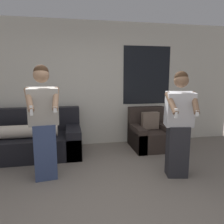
{
  "coord_description": "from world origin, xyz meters",
  "views": [
    {
      "loc": [
        -0.44,
        -2.22,
        1.56
      ],
      "look_at": [
        0.18,
        0.9,
        1.02
      ],
      "focal_mm": 35.0,
      "sensor_mm": 36.0,
      "label": 1
    }
  ],
  "objects": [
    {
      "name": "couch",
      "position": [
        -1.2,
        2.11,
        0.3
      ],
      "size": [
        1.93,
        0.97,
        0.89
      ],
      "color": "black",
      "rests_on": "ground_plane"
    },
    {
      "name": "armchair",
      "position": [
        1.26,
        2.1,
        0.29
      ],
      "size": [
        0.8,
        0.84,
        0.86
      ],
      "color": "#332823",
      "rests_on": "ground_plane"
    },
    {
      "name": "person_right",
      "position": [
        1.17,
        0.73,
        0.82
      ],
      "size": [
        0.47,
        0.53,
        1.62
      ],
      "color": "#28282D",
      "rests_on": "ground_plane"
    },
    {
      "name": "ground_plane",
      "position": [
        0.0,
        0.0,
        0.0
      ],
      "size": [
        14.0,
        14.0,
        0.0
      ],
      "primitive_type": "plane",
      "color": "slate"
    },
    {
      "name": "person_left",
      "position": [
        -0.81,
        1.04,
        0.87
      ],
      "size": [
        0.49,
        0.52,
        1.7
      ],
      "color": "#384770",
      "rests_on": "ground_plane"
    },
    {
      "name": "wall_back",
      "position": [
        0.02,
        2.62,
        1.35
      ],
      "size": [
        6.9,
        0.07,
        2.7
      ],
      "color": "beige",
      "rests_on": "ground_plane"
    }
  ]
}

